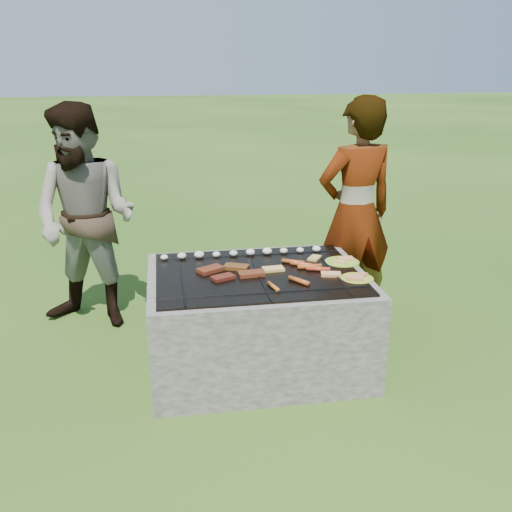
{
  "coord_description": "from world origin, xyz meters",
  "views": [
    {
      "loc": [
        -0.53,
        -3.15,
        1.81
      ],
      "look_at": [
        0.0,
        0.05,
        0.7
      ],
      "focal_mm": 40.0,
      "sensor_mm": 36.0,
      "label": 1
    }
  ],
  "objects_px": {
    "fire_pit": "(257,323)",
    "bystander": "(86,219)",
    "plate_far": "(342,262)",
    "cook": "(356,214)",
    "plate_near": "(357,278)"
  },
  "relations": [
    {
      "from": "fire_pit",
      "to": "bystander",
      "type": "xyz_separation_m",
      "value": [
        -1.07,
        0.78,
        0.5
      ]
    },
    {
      "from": "plate_far",
      "to": "cook",
      "type": "relative_size",
      "value": 0.18
    },
    {
      "from": "plate_near",
      "to": "cook",
      "type": "bearing_deg",
      "value": 72.59
    },
    {
      "from": "fire_pit",
      "to": "plate_near",
      "type": "distance_m",
      "value": 0.67
    },
    {
      "from": "plate_near",
      "to": "bystander",
      "type": "distance_m",
      "value": 1.9
    },
    {
      "from": "fire_pit",
      "to": "cook",
      "type": "height_order",
      "value": "cook"
    },
    {
      "from": "fire_pit",
      "to": "plate_far",
      "type": "xyz_separation_m",
      "value": [
        0.56,
        0.11,
        0.33
      ]
    },
    {
      "from": "fire_pit",
      "to": "bystander",
      "type": "relative_size",
      "value": 0.83
    },
    {
      "from": "plate_near",
      "to": "cook",
      "type": "relative_size",
      "value": 0.13
    },
    {
      "from": "cook",
      "to": "bystander",
      "type": "height_order",
      "value": "cook"
    },
    {
      "from": "cook",
      "to": "bystander",
      "type": "xyz_separation_m",
      "value": [
        -1.85,
        0.25,
        -0.02
      ]
    },
    {
      "from": "plate_near",
      "to": "bystander",
      "type": "xyz_separation_m",
      "value": [
        -1.63,
        0.97,
        0.17
      ]
    },
    {
      "from": "plate_near",
      "to": "bystander",
      "type": "height_order",
      "value": "bystander"
    },
    {
      "from": "bystander",
      "to": "fire_pit",
      "type": "bearing_deg",
      "value": -12.52
    },
    {
      "from": "cook",
      "to": "fire_pit",
      "type": "bearing_deg",
      "value": 21.46
    }
  ]
}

